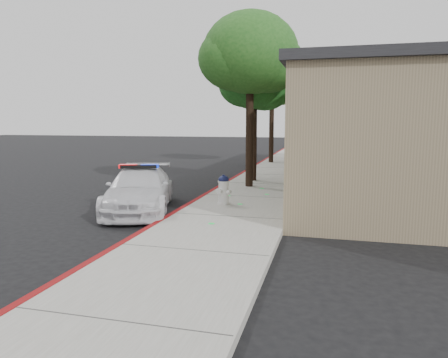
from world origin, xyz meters
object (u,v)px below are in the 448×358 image
Objects in this scene: police_car at (140,189)px; street_tree_near at (250,57)px; street_tree_far at (273,84)px; street_tree_mid at (255,83)px; clapboard_building at (388,134)px; fire_hydrant at (224,189)px.

police_car is 0.72× the size of street_tree_near.
police_car is 0.74× the size of street_tree_far.
street_tree_far reaches higher than police_car.
street_tree_near is at bearing -86.20° from street_tree_mid.
street_tree_mid is (-5.60, -2.11, 2.11)m from clapboard_building.
street_tree_far is at bearing 134.74° from clapboard_building.
street_tree_near reaches higher than street_tree_mid.
street_tree_near is at bearing 43.29° from police_car.
street_tree_far is at bearing 113.83° from fire_hydrant.
street_tree_mid is at bearing -87.58° from street_tree_far.
street_tree_far is (-0.45, 9.79, -0.12)m from street_tree_near.
street_tree_near is 9.80m from street_tree_far.
street_tree_mid is 8.15m from street_tree_far.
street_tree_near reaches higher than clapboard_building.
police_car is 5.23× the size of fire_hydrant.
police_car reaches higher than fire_hydrant.
clapboard_building is 3.27× the size of street_tree_far.
street_tree_near is (-5.48, -3.80, 2.94)m from clapboard_building.
street_tree_mid is at bearing 93.80° from street_tree_near.
street_tree_near is (0.09, 3.68, 4.47)m from fire_hydrant.
fire_hydrant is at bearing 1.08° from police_car.
fire_hydrant is 0.14× the size of street_tree_near.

